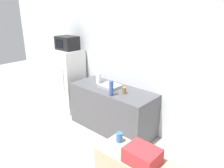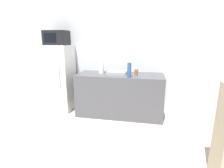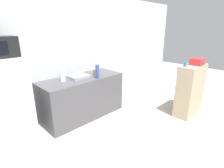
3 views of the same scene
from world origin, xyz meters
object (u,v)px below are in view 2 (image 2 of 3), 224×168
Objects in this scene: refrigerator at (60,78)px; paper_towel_roll at (101,68)px; microwave at (57,38)px; bottle_short at (136,72)px; bottle_tall at (129,70)px.

paper_towel_roll is at bearing 0.01° from refrigerator.
bottle_short is (1.72, -0.08, -0.67)m from microwave.
bottle_short is 0.53× the size of paper_towel_roll.
bottle_tall is at bearing -118.54° from bottle_short.
refrigerator reaches higher than bottle_tall.
microwave is 1.74m from bottle_tall.
refrigerator is 1.02m from paper_towel_roll.
bottle_short is at bearing -6.44° from paper_towel_roll.
bottle_tall is 0.26m from bottle_short.
microwave is at bearing 169.37° from bottle_tall.
bottle_short is (1.72, -0.08, 0.21)m from refrigerator.
refrigerator is 0.88m from microwave.
bottle_tall is 0.69m from paper_towel_roll.
bottle_tall reaches higher than paper_towel_roll.
refrigerator is 3.05× the size of microwave.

